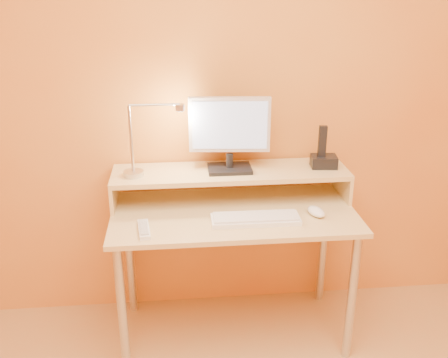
{
  "coord_description": "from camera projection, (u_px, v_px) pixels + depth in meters",
  "views": [
    {
      "loc": [
        -0.28,
        -1.09,
        1.8
      ],
      "look_at": [
        -0.05,
        1.13,
        0.91
      ],
      "focal_mm": 41.03,
      "sensor_mm": 36.0,
      "label": 1
    }
  ],
  "objects": [
    {
      "name": "desk_leg_br",
      "position": [
        323.0,
        247.0,
        2.94
      ],
      "size": [
        0.04,
        0.04,
        0.69
      ],
      "primitive_type": "cylinder",
      "color": "silver",
      "rests_on": "floor"
    },
    {
      "name": "monitor_foot",
      "position": [
        230.0,
        169.0,
        2.6
      ],
      "size": [
        0.22,
        0.16,
        0.02
      ],
      "primitive_type": "cube",
      "color": "black",
      "rests_on": "desk_shelf"
    },
    {
      "name": "lamp_post",
      "position": [
        131.0,
        139.0,
        2.46
      ],
      "size": [
        0.01,
        0.01,
        0.33
      ],
      "primitive_type": "cylinder",
      "color": "silver",
      "rests_on": "lamp_base"
    },
    {
      "name": "lamp_base",
      "position": [
        133.0,
        173.0,
        2.53
      ],
      "size": [
        0.1,
        0.1,
        0.02
      ],
      "primitive_type": "cylinder",
      "color": "silver",
      "rests_on": "desk_shelf"
    },
    {
      "name": "shelf_riser_right",
      "position": [
        342.0,
        183.0,
        2.69
      ],
      "size": [
        0.02,
        0.3,
        0.14
      ],
      "primitive_type": "cube",
      "color": "#D2B67A",
      "rests_on": "desk_lower"
    },
    {
      "name": "desk_leg_fr",
      "position": [
        352.0,
        298.0,
        2.48
      ],
      "size": [
        0.04,
        0.04,
        0.69
      ],
      "primitive_type": "cylinder",
      "color": "silver",
      "rests_on": "floor"
    },
    {
      "name": "phone_dock",
      "position": [
        324.0,
        161.0,
        2.64
      ],
      "size": [
        0.14,
        0.11,
        0.06
      ],
      "primitive_type": "cube",
      "rotation": [
        0.0,
        0.0,
        -0.1
      ],
      "color": "black",
      "rests_on": "desk_shelf"
    },
    {
      "name": "desk_lower",
      "position": [
        234.0,
        213.0,
        2.53
      ],
      "size": [
        1.2,
        0.6,
        0.02
      ],
      "primitive_type": "cube",
      "color": "#D2B67A",
      "rests_on": "floor"
    },
    {
      "name": "monitor_panel",
      "position": [
        230.0,
        124.0,
        2.52
      ],
      "size": [
        0.4,
        0.07,
        0.27
      ],
      "primitive_type": "cube",
      "rotation": [
        0.0,
        0.0,
        -0.09
      ],
      "color": "silver",
      "rests_on": "monitor_neck"
    },
    {
      "name": "monitor_neck",
      "position": [
        230.0,
        160.0,
        2.58
      ],
      "size": [
        0.04,
        0.04,
        0.07
      ],
      "primitive_type": "cylinder",
      "color": "black",
      "rests_on": "monitor_foot"
    },
    {
      "name": "wall_back",
      "position": [
        227.0,
        91.0,
        2.62
      ],
      "size": [
        3.0,
        0.04,
        2.5
      ],
      "primitive_type": "cube",
      "color": "gold",
      "rests_on": "floor"
    },
    {
      "name": "shelf_riser_left",
      "position": [
        114.0,
        191.0,
        2.58
      ],
      "size": [
        0.02,
        0.3,
        0.14
      ],
      "primitive_type": "cube",
      "color": "#D2B67A",
      "rests_on": "desk_lower"
    },
    {
      "name": "lamp_bulb",
      "position": [
        180.0,
        111.0,
        2.43
      ],
      "size": [
        0.03,
        0.03,
        0.0
      ],
      "primitive_type": "cylinder",
      "color": "#FFEAC6",
      "rests_on": "lamp_head"
    },
    {
      "name": "desk_leg_fl",
      "position": [
        122.0,
        312.0,
        2.38
      ],
      "size": [
        0.04,
        0.04,
        0.69
      ],
      "primitive_type": "cylinder",
      "color": "silver",
      "rests_on": "floor"
    },
    {
      "name": "phone_handset",
      "position": [
        322.0,
        141.0,
        2.59
      ],
      "size": [
        0.04,
        0.03,
        0.16
      ],
      "primitive_type": "cube",
      "rotation": [
        0.0,
        0.0,
        -0.1
      ],
      "color": "black",
      "rests_on": "phone_dock"
    },
    {
      "name": "keyboard",
      "position": [
        256.0,
        219.0,
        2.41
      ],
      "size": [
        0.42,
        0.14,
        0.02
      ],
      "primitive_type": "cube",
      "rotation": [
        0.0,
        0.0,
        -0.01
      ],
      "color": "white",
      "rests_on": "desk_lower"
    },
    {
      "name": "mouse",
      "position": [
        316.0,
        212.0,
        2.47
      ],
      "size": [
        0.1,
        0.13,
        0.04
      ],
      "primitive_type": "ellipsoid",
      "rotation": [
        0.0,
        0.0,
        0.28
      ],
      "color": "white",
      "rests_on": "desk_lower"
    },
    {
      "name": "monitor_screen",
      "position": [
        230.0,
        125.0,
        2.51
      ],
      "size": [
        0.36,
        0.04,
        0.24
      ],
      "primitive_type": "cube",
      "rotation": [
        0.0,
        0.0,
        -0.09
      ],
      "color": "#A3B7E5",
      "rests_on": "monitor_panel"
    },
    {
      "name": "desk_shelf",
      "position": [
        231.0,
        172.0,
        2.61
      ],
      "size": [
        1.2,
        0.3,
        0.02
      ],
      "primitive_type": "cube",
      "color": "#D2B67A",
      "rests_on": "desk_lower"
    },
    {
      "name": "lamp_arm",
      "position": [
        154.0,
        105.0,
        2.41
      ],
      "size": [
        0.24,
        0.01,
        0.01
      ],
      "primitive_type": "cylinder",
      "rotation": [
        0.0,
        1.57,
        0.0
      ],
      "color": "silver",
      "rests_on": "lamp_post"
    },
    {
      "name": "monitor_back",
      "position": [
        229.0,
        123.0,
        2.55
      ],
      "size": [
        0.36,
        0.05,
        0.23
      ],
      "primitive_type": "cube",
      "rotation": [
        0.0,
        0.0,
        -0.09
      ],
      "color": "black",
      "rests_on": "monitor_panel"
    },
    {
      "name": "phone_led",
      "position": [
        335.0,
        165.0,
        2.59
      ],
      "size": [
        0.01,
        0.0,
        0.04
      ],
      "primitive_type": "cube",
      "color": "#1938FF",
      "rests_on": "phone_dock"
    },
    {
      "name": "desk_leg_bl",
      "position": [
        130.0,
        257.0,
        2.84
      ],
      "size": [
        0.04,
        0.04,
        0.69
      ],
      "primitive_type": "cylinder",
      "color": "silver",
      "rests_on": "floor"
    },
    {
      "name": "lamp_head",
      "position": [
        180.0,
        107.0,
        2.43
      ],
      "size": [
        0.04,
        0.04,
        0.03
      ],
      "primitive_type": "cylinder",
      "color": "silver",
      "rests_on": "lamp_arm"
    },
    {
      "name": "remote_control",
      "position": [
        144.0,
        229.0,
        2.32
      ],
      "size": [
        0.07,
        0.18,
        0.02
      ],
      "primitive_type": "cube",
      "rotation": [
        0.0,
        0.0,
        0.11
      ],
      "color": "white",
      "rests_on": "desk_lower"
    }
  ]
}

